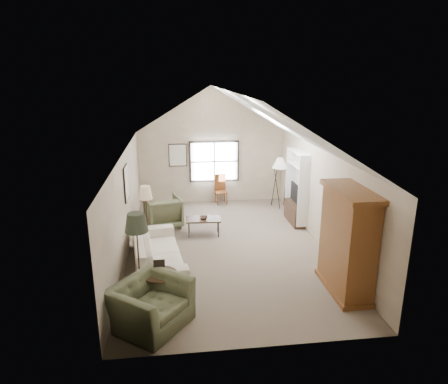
{
  "coord_description": "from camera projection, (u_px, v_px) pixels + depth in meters",
  "views": [
    {
      "loc": [
        -1.23,
        -9.5,
        4.37
      ],
      "look_at": [
        0.0,
        0.4,
        1.4
      ],
      "focal_mm": 32.0,
      "sensor_mm": 36.0,
      "label": 1
    }
  ],
  "objects": [
    {
      "name": "window",
      "position": [
        214.0,
        161.0,
        13.8
      ],
      "size": [
        1.72,
        0.08,
        1.42
      ],
      "primitive_type": "cube",
      "color": "black",
      "rests_on": "room_shell"
    },
    {
      "name": "wall_art",
      "position": [
        153.0,
        168.0,
        11.56
      ],
      "size": [
        1.97,
        3.71,
        0.88
      ],
      "color": "black",
      "rests_on": "room_shell"
    },
    {
      "name": "armchair_far",
      "position": [
        163.0,
        212.0,
        11.75
      ],
      "size": [
        1.21,
        1.23,
        0.92
      ],
      "primitive_type": "imported",
      "rotation": [
        0.0,
        0.0,
        3.41
      ],
      "color": "#656C4B",
      "rests_on": "ground"
    },
    {
      "name": "armchair_near",
      "position": [
        151.0,
        305.0,
        7.11
      ],
      "size": [
        1.66,
        1.69,
        0.83
      ],
      "primitive_type": "imported",
      "rotation": [
        0.0,
        0.0,
        0.91
      ],
      "color": "#576043",
      "rests_on": "ground"
    },
    {
      "name": "tan_lamp",
      "position": [
        147.0,
        216.0,
        10.24
      ],
      "size": [
        0.38,
        0.38,
        1.69
      ],
      "primitive_type": null,
      "rotation": [
        0.0,
        0.0,
        0.13
      ],
      "color": "tan",
      "rests_on": "ground"
    },
    {
      "name": "coffee_table",
      "position": [
        204.0,
        227.0,
        11.18
      ],
      "size": [
        0.99,
        0.59,
        0.49
      ],
      "primitive_type": "cube",
      "rotation": [
        0.0,
        0.0,
        -0.06
      ],
      "color": "#382517",
      "rests_on": "ground"
    },
    {
      "name": "media_console",
      "position": [
        295.0,
        213.0,
        12.14
      ],
      "size": [
        0.34,
        1.18,
        0.6
      ],
      "primitive_type": "cube",
      "color": "#382316",
      "rests_on": "ground"
    },
    {
      "name": "dark_lamp",
      "position": [
        138.0,
        257.0,
        7.74
      ],
      "size": [
        0.51,
        0.51,
        1.89
      ],
      "primitive_type": null,
      "rotation": [
        0.0,
        0.0,
        0.13
      ],
      "color": "#242A1D",
      "rests_on": "ground"
    },
    {
      "name": "tripod_lamp",
      "position": [
        279.0,
        182.0,
        13.38
      ],
      "size": [
        0.58,
        0.58,
        1.74
      ],
      "primitive_type": null,
      "rotation": [
        0.0,
        0.0,
        0.15
      ],
      "color": "silver",
      "rests_on": "ground"
    },
    {
      "name": "tv_panel",
      "position": [
        296.0,
        193.0,
        11.96
      ],
      "size": [
        0.05,
        0.9,
        0.55
      ],
      "primitive_type": "cube",
      "color": "black",
      "rests_on": "media_console"
    },
    {
      "name": "room_shell",
      "position": [
        226.0,
        124.0,
        9.52
      ],
      "size": [
        5.01,
        8.01,
        4.0
      ],
      "color": "#756553",
      "rests_on": "ground"
    },
    {
      "name": "bowl",
      "position": [
        203.0,
        218.0,
        11.1
      ],
      "size": [
        0.24,
        0.24,
        0.06
      ],
      "primitive_type": "imported",
      "rotation": [
        0.0,
        0.0,
        -0.06
      ],
      "color": "#3E2319",
      "rests_on": "coffee_table"
    },
    {
      "name": "skylight",
      "position": [
        271.0,
        119.0,
        10.52
      ],
      "size": [
        0.8,
        1.2,
        0.52
      ],
      "primitive_type": null,
      "color": "white",
      "rests_on": "room_shell"
    },
    {
      "name": "sofa",
      "position": [
        158.0,
        252.0,
        9.26
      ],
      "size": [
        1.4,
        2.82,
        0.79
      ],
      "primitive_type": "imported",
      "rotation": [
        0.0,
        0.0,
        1.7
      ],
      "color": "white",
      "rests_on": "ground"
    },
    {
      "name": "armoire",
      "position": [
        347.0,
        241.0,
        8.09
      ],
      "size": [
        0.6,
        1.5,
        2.2
      ],
      "primitive_type": "cube",
      "color": "brown",
      "rests_on": "ground"
    },
    {
      "name": "side_table",
      "position": [
        160.0,
        289.0,
        7.77
      ],
      "size": [
        0.76,
        0.76,
        0.68
      ],
      "primitive_type": "cylinder",
      "rotation": [
        0.0,
        0.0,
        0.13
      ],
      "color": "#3A2918",
      "rests_on": "ground"
    },
    {
      "name": "tv_alcove",
      "position": [
        297.0,
        186.0,
        11.9
      ],
      "size": [
        0.32,
        1.3,
        2.1
      ],
      "primitive_type": "cube",
      "color": "white",
      "rests_on": "ground"
    },
    {
      "name": "side_chair",
      "position": [
        221.0,
        189.0,
        13.84
      ],
      "size": [
        0.44,
        0.44,
        1.01
      ],
      "primitive_type": "cube",
      "rotation": [
        0.0,
        0.0,
        0.12
      ],
      "color": "brown",
      "rests_on": "ground"
    }
  ]
}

